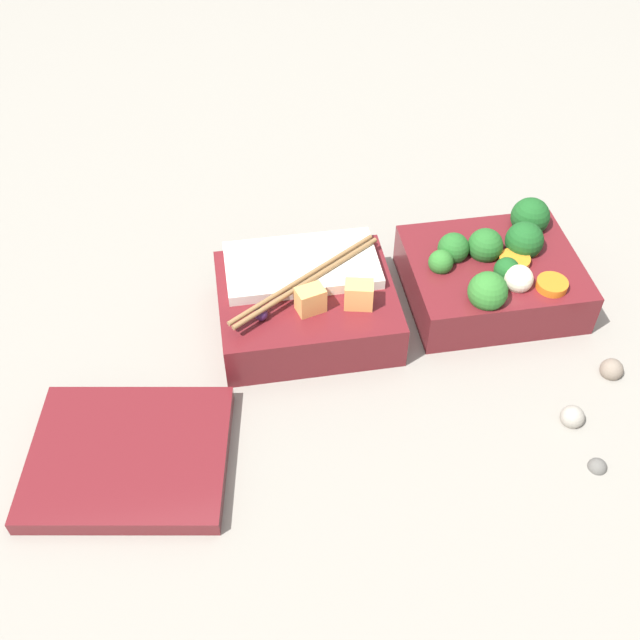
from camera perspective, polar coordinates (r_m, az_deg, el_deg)
name	(u,v)px	position (r m, az deg, el deg)	size (l,w,h in m)	color
ground_plane	(390,303)	(0.83, 5.32, 1.31)	(3.00, 3.00, 0.00)	gray
bento_tray_vegetable	(494,272)	(0.83, 13.08, 3.55)	(0.18, 0.15, 0.08)	maroon
bento_tray_rice	(307,302)	(0.78, -1.03, 1.35)	(0.18, 0.15, 0.08)	maroon
bento_lid	(129,456)	(0.71, -14.33, -10.02)	(0.18, 0.15, 0.02)	maroon
pebble_0	(598,465)	(0.73, 20.44, -10.29)	(0.02, 0.02, 0.02)	#595651
pebble_1	(611,370)	(0.81, 21.32, -3.54)	(0.02, 0.02, 0.02)	#7A6B5B
pebble_2	(572,417)	(0.75, 18.67, -7.01)	(0.02, 0.02, 0.02)	gray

